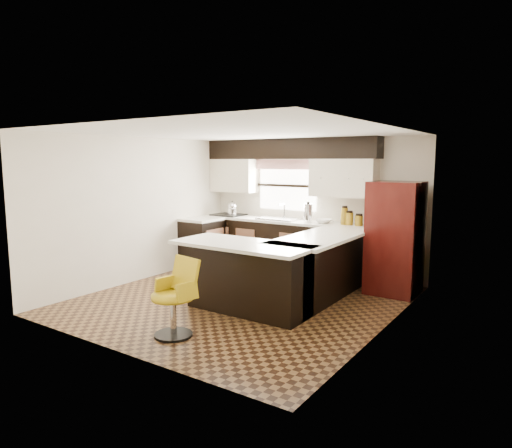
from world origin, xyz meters
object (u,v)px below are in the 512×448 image
Objects in this scene: peninsula_long at (317,269)px; bar_chair at (173,298)px; peninsula_return at (248,279)px; refrigerator at (395,238)px.

peninsula_long is 2.16× the size of bar_chair.
refrigerator reaches higher than peninsula_return.
peninsula_long is 2.30m from bar_chair.
bar_chair is at bearing -100.05° from peninsula_return.
bar_chair is at bearing -108.71° from peninsula_long.
refrigerator is (0.82, 0.98, 0.40)m from peninsula_long.
peninsula_return is at bearing 91.03° from bar_chair.
bar_chair is (-1.55, -3.16, -0.40)m from refrigerator.
refrigerator is 1.89× the size of bar_chair.
peninsula_long is at bearing 61.70° from peninsula_return.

